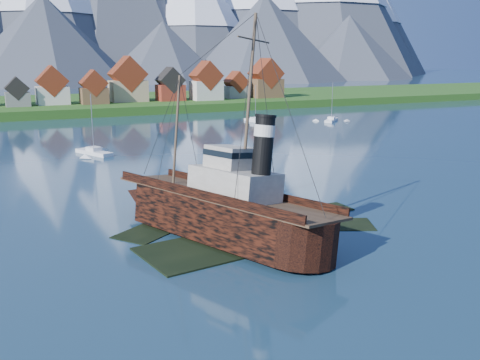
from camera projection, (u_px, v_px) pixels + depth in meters
name	position (u px, v px, depth m)	size (l,w,h in m)	color
ground	(242.00, 236.00, 60.32)	(1400.00, 1400.00, 0.00)	#1B364C
shoal	(248.00, 231.00, 63.04)	(31.71, 21.24, 1.14)	black
shore_bank	(54.00, 109.00, 209.80)	(600.00, 80.00, 3.20)	#1F4012
seawall	(69.00, 118.00, 176.39)	(600.00, 2.50, 2.00)	#3F3D38
tugboat_wreck	(214.00, 207.00, 60.39)	(7.51, 32.36, 25.64)	black
sailboat_c	(94.00, 153.00, 111.04)	(6.31, 10.20, 12.94)	white
sailboat_d	(331.00, 120.00, 168.09)	(8.40, 7.99, 12.66)	white
sailboat_e	(255.00, 121.00, 166.74)	(3.59, 10.49, 11.93)	white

